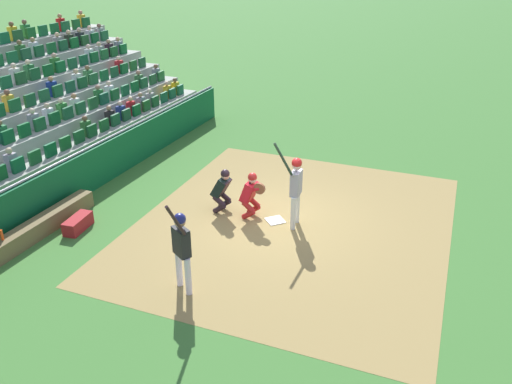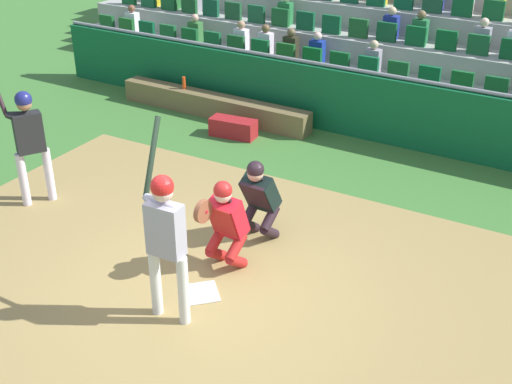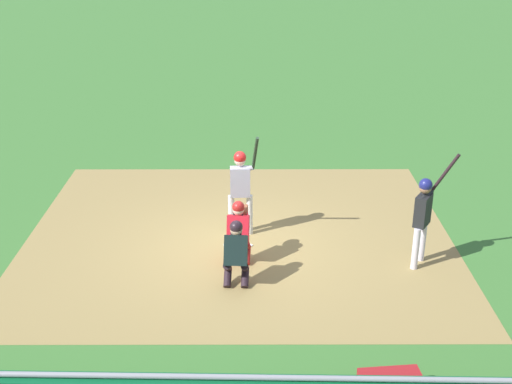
% 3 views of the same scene
% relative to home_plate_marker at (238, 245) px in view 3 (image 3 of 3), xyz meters
% --- Properties ---
extents(ground_plane, '(160.00, 160.00, 0.00)m').
position_rel_home_plate_marker_xyz_m(ground_plane, '(0.00, 0.00, -0.02)').
color(ground_plane, '#3C7330').
extents(infield_dirt_patch, '(9.08, 7.89, 0.01)m').
position_rel_home_plate_marker_xyz_m(infield_dirt_patch, '(0.00, 0.50, -0.01)').
color(infield_dirt_patch, olive).
rests_on(infield_dirt_patch, ground_plane).
extents(home_plate_marker, '(0.62, 0.62, 0.02)m').
position_rel_home_plate_marker_xyz_m(home_plate_marker, '(0.00, 0.00, 0.00)').
color(home_plate_marker, white).
rests_on(home_plate_marker, infield_dirt_patch).
extents(batter_at_plate, '(0.66, 0.62, 2.33)m').
position_rel_home_plate_marker_xyz_m(batter_at_plate, '(0.04, 0.54, 1.16)').
color(batter_at_plate, silver).
rests_on(batter_at_plate, ground_plane).
extents(catcher_crouching, '(0.48, 0.72, 1.30)m').
position_rel_home_plate_marker_xyz_m(catcher_crouching, '(0.05, -0.66, 0.71)').
color(catcher_crouching, '#B01E1D').
rests_on(catcher_crouching, ground_plane).
extents(home_plate_umpire, '(0.47, 0.50, 1.26)m').
position_rel_home_plate_marker_xyz_m(home_plate_umpire, '(0.04, -1.50, 0.67)').
color(home_plate_umpire, black).
rests_on(home_plate_umpire, ground_plane).
extents(equipment_duffel_bag, '(0.91, 0.46, 0.35)m').
position_rel_home_plate_marker_xyz_m(equipment_duffel_bag, '(2.36, -4.45, 0.16)').
color(equipment_duffel_bag, maroon).
rests_on(equipment_duffel_bag, ground_plane).
extents(on_deck_batter, '(0.81, 0.51, 2.26)m').
position_rel_home_plate_marker_xyz_m(on_deck_batter, '(3.54, -0.69, 1.11)').
color(on_deck_batter, silver).
rests_on(on_deck_batter, ground_plane).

